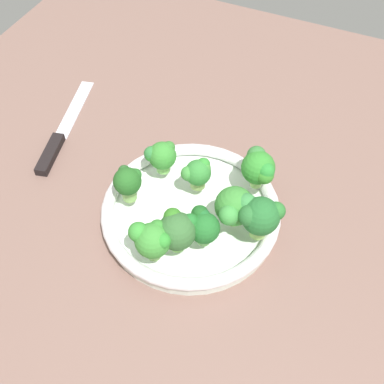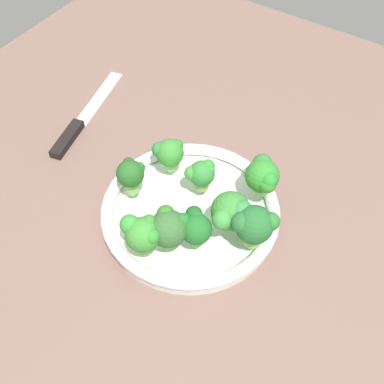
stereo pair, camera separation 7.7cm
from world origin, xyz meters
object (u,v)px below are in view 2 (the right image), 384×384
Objects in this scene: broccoli_floret_2 at (253,224)px; broccoli_floret_3 at (142,233)px; broccoli_floret_5 at (201,174)px; knife at (79,123)px; bowl at (192,210)px; broccoli_floret_0 at (230,213)px; broccoli_floret_8 at (170,227)px; broccoli_floret_6 at (131,174)px; broccoli_floret_4 at (263,176)px; broccoli_floret_7 at (196,227)px; broccoli_floret_1 at (169,153)px.

broccoli_floret_2 is 1.11× the size of broccoli_floret_3.
broccoli_floret_5 is 30.51cm from knife.
bowl is 9.50cm from broccoli_floret_0.
broccoli_floret_6 is at bearing -114.69° from broccoli_floret_8.
broccoli_floret_4 reaches higher than knife.
broccoli_floret_7 is at bearing 128.88° from broccoli_floret_8.
broccoli_floret_4 reaches higher than broccoli_floret_5.
broccoli_floret_6 is at bearing -85.76° from broccoli_floret_2.
broccoli_floret_8 is (2.36, -2.92, 0.52)cm from broccoli_floret_7.
broccoli_floret_8 is at bearing 35.84° from broccoli_floret_1.
bowl is 10.38cm from broccoli_floret_1.
broccoli_floret_1 is at bearing -121.07° from bowl.
broccoli_floret_7 is at bearing 134.29° from broccoli_floret_3.
broccoli_floret_0 and broccoli_floret_8 have the same top height.
broccoli_floret_0 is 3.98cm from broccoli_floret_2.
broccoli_floret_6 is at bearing -15.83° from broccoli_floret_1.
broccoli_floret_2 is at bearing 66.90° from broccoli_floret_5.
broccoli_floret_6 is at bearing -101.17° from broccoli_floret_7.
broccoli_floret_5 is at bearing -151.75° from broccoli_floret_7.
broccoli_floret_5 is at bearing -169.07° from bowl.
broccoli_floret_4 reaches higher than broccoli_floret_1.
broccoli_floret_2 is at bearing 121.82° from broccoli_floret_7.
broccoli_floret_2 is 1.27× the size of broccoli_floret_7.
bowl is 4.56× the size of broccoli_floret_6.
broccoli_floret_5 is (-15.04, 0.53, -1.09)cm from broccoli_floret_3.
broccoli_floret_5 reaches higher than knife.
broccoli_floret_2 is 8.30cm from broccoli_floret_7.
broccoli_floret_0 is at bearing 139.39° from broccoli_floret_3.
broccoli_floret_1 is 19.94cm from broccoli_floret_2.
bowl is at bearing -45.70° from broccoli_floret_4.
broccoli_floret_7 is at bearing -58.18° from broccoli_floret_2.
broccoli_floret_5 is at bearing 84.25° from broccoli_floret_1.
bowl is 31.22cm from knife.
broccoli_floret_6 reaches higher than knife.
broccoli_floret_5 is 10.83cm from broccoli_floret_7.
broccoli_floret_4 is at bearing 102.02° from broccoli_floret_1.
broccoli_floret_8 reaches higher than broccoli_floret_7.
broccoli_floret_5 is at bearing -120.65° from broccoli_floret_0.
broccoli_floret_1 is 0.22× the size of knife.
broccoli_floret_0 is (0.94, 7.44, 5.83)cm from bowl.
bowl is 3.89× the size of broccoli_floret_2.
bowl is 4.33× the size of broccoli_floret_3.
broccoli_floret_7 is at bearing 78.83° from broccoli_floret_6.
broccoli_floret_2 is 13.26cm from broccoli_floret_5.
broccoli_floret_1 reaches higher than broccoli_floret_5.
broccoli_floret_2 is at bearing 72.86° from broccoli_floret_1.
broccoli_floret_1 is at bearing -130.40° from broccoli_floret_7.
broccoli_floret_6 is 23.83cm from knife.
broccoli_floret_1 is (-5.55, -15.09, -0.54)cm from broccoli_floret_0.
broccoli_floret_3 is at bearing -26.34° from broccoli_floret_4.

